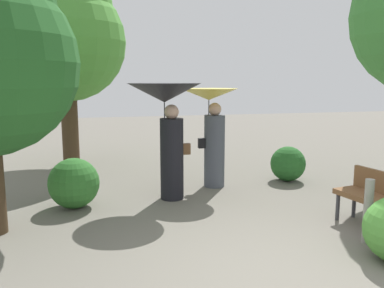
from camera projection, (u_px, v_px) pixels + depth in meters
ground_plane at (272, 277)px, 4.40m from camera, size 40.00×40.00×0.00m
person_left at (167, 114)px, 7.07m from camera, size 1.31×1.31×2.11m
person_right at (212, 121)px, 7.95m from camera, size 1.15×1.15×2.00m
tree_near_left at (65, 31)px, 9.69m from camera, size 2.94×2.94×5.10m
bush_path_left at (288, 164)px, 8.56m from camera, size 0.75×0.75×0.75m
bush_path_right at (74, 183)px, 6.74m from camera, size 0.86×0.86×0.86m
path_marker_post at (368, 211)px, 5.27m from camera, size 0.12×0.12×0.88m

